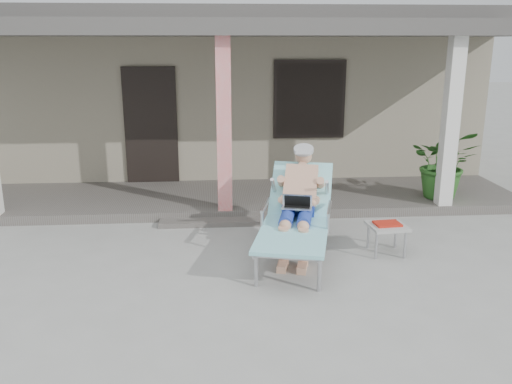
{
  "coord_description": "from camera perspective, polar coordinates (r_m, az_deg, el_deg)",
  "views": [
    {
      "loc": [
        -0.12,
        -5.95,
        2.68
      ],
      "look_at": [
        0.37,
        0.6,
        0.85
      ],
      "focal_mm": 38.0,
      "sensor_mm": 36.0,
      "label": 1
    }
  ],
  "objects": [
    {
      "name": "side_table",
      "position": [
        7.23,
        13.63,
        -3.65
      ],
      "size": [
        0.51,
        0.51,
        0.42
      ],
      "rotation": [
        0.0,
        0.0,
        0.1
      ],
      "color": "#A6A5A1",
      "rests_on": "ground"
    },
    {
      "name": "lounger",
      "position": [
        6.89,
        4.43,
        0.25
      ],
      "size": [
        1.29,
        2.24,
        1.41
      ],
      "rotation": [
        0.0,
        0.0,
        -0.24
      ],
      "color": "#B7B7BC",
      "rests_on": "ground"
    },
    {
      "name": "porch_step",
      "position": [
        8.24,
        -3.2,
        -3.16
      ],
      "size": [
        2.0,
        0.3,
        0.07
      ],
      "primitive_type": "cube",
      "color": "#605B56",
      "rests_on": "ground"
    },
    {
      "name": "ground",
      "position": [
        6.53,
        -2.86,
        -8.7
      ],
      "size": [
        60.0,
        60.0,
        0.0
      ],
      "primitive_type": "plane",
      "color": "#9E9E99",
      "rests_on": "ground"
    },
    {
      "name": "potted_palm",
      "position": [
        9.47,
        19.26,
        2.88
      ],
      "size": [
        1.33,
        1.25,
        1.18
      ],
      "primitive_type": "imported",
      "rotation": [
        0.0,
        0.0,
        -0.38
      ],
      "color": "#26591E",
      "rests_on": "porch_deck"
    },
    {
      "name": "porch_deck",
      "position": [
        9.32,
        -3.35,
        -0.67
      ],
      "size": [
        10.0,
        2.0,
        0.15
      ],
      "primitive_type": "cube",
      "color": "#605B56",
      "rests_on": "ground"
    },
    {
      "name": "porch_overhang",
      "position": [
        8.89,
        -3.63,
        16.25
      ],
      "size": [
        10.0,
        2.3,
        2.85
      ],
      "color": "silver",
      "rests_on": "porch_deck"
    },
    {
      "name": "house",
      "position": [
        12.48,
        -3.76,
        10.9
      ],
      "size": [
        10.4,
        5.4,
        3.3
      ],
      "color": "gray",
      "rests_on": "ground"
    }
  ]
}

